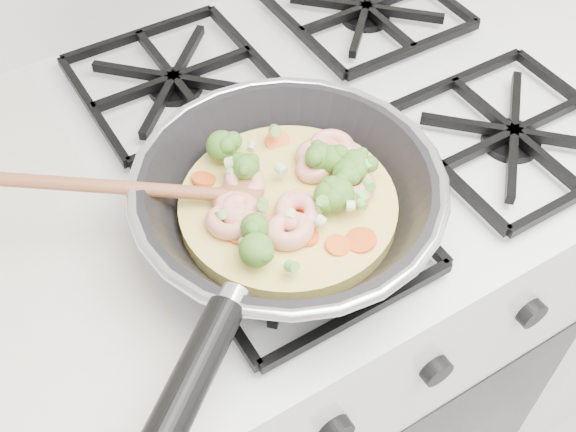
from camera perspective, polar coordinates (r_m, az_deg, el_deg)
stove at (r=1.23m, az=2.87°, el=-7.40°), size 0.60×0.60×0.92m
skillet at (r=0.71m, az=-0.17°, el=1.26°), size 0.45×0.39×0.10m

